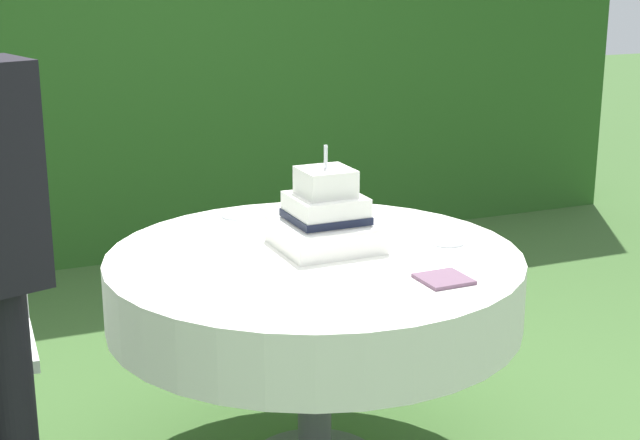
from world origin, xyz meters
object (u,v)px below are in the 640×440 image
at_px(cake_table, 314,287).
at_px(wedding_cake, 327,218).
at_px(serving_plate_far, 236,215).
at_px(napkin_stack, 444,279).
at_px(serving_plate_near, 447,241).

relative_size(cake_table, wedding_cake, 3.93).
height_order(serving_plate_far, napkin_stack, same).
height_order(serving_plate_near, napkin_stack, same).
distance_m(cake_table, serving_plate_far, 0.53).
bearing_deg(serving_plate_near, napkin_stack, -121.82).
bearing_deg(napkin_stack, serving_plate_far, 110.44).
distance_m(wedding_cake, napkin_stack, 0.48).
distance_m(cake_table, napkin_stack, 0.46).
bearing_deg(cake_table, wedding_cake, 41.66).
bearing_deg(serving_plate_near, serving_plate_far, 132.75).
distance_m(wedding_cake, serving_plate_near, 0.40).
relative_size(wedding_cake, serving_plate_near, 2.92).
bearing_deg(wedding_cake, serving_plate_far, 108.73).
height_order(wedding_cake, serving_plate_far, wedding_cake).
distance_m(serving_plate_near, napkin_stack, 0.37).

